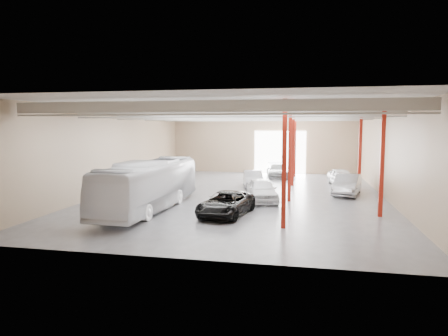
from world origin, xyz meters
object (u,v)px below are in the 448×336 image
(car_row_a, at_px, (262,190))
(car_right_near, at_px, (347,185))
(car_row_b, at_px, (253,179))
(car_row_c, at_px, (277,171))
(black_sedan, at_px, (226,204))
(car_right_far, at_px, (341,177))
(coach_bus, at_px, (149,185))

(car_row_a, relative_size, car_right_near, 0.97)
(car_row_b, bearing_deg, car_row_c, 64.86)
(black_sedan, xyz_separation_m, car_right_far, (8.18, 14.54, 0.05))
(coach_bus, bearing_deg, black_sedan, -6.09)
(car_right_far, bearing_deg, coach_bus, -146.04)
(car_row_a, distance_m, car_row_c, 14.36)
(car_right_near, bearing_deg, car_row_a, -134.53)
(black_sedan, distance_m, car_row_a, 5.47)
(car_row_b, distance_m, car_right_near, 8.49)
(car_right_near, distance_m, car_right_far, 5.20)
(black_sedan, bearing_deg, car_row_b, 98.84)
(car_row_b, bearing_deg, car_right_far, 4.86)
(coach_bus, distance_m, car_right_near, 16.07)
(car_right_near, bearing_deg, coach_bus, -134.68)
(black_sedan, xyz_separation_m, car_row_b, (0.14, 12.05, 0.02))
(car_row_a, distance_m, car_row_b, 7.03)
(black_sedan, distance_m, car_right_near, 12.42)
(coach_bus, height_order, black_sedan, coach_bus)
(coach_bus, distance_m, car_row_c, 20.17)
(car_right_near, bearing_deg, car_row_c, 134.73)
(car_row_c, height_order, car_right_far, car_right_far)
(coach_bus, relative_size, car_right_near, 2.33)
(car_row_c, bearing_deg, car_right_far, -47.64)
(car_row_c, bearing_deg, coach_bus, -120.27)
(car_right_near, relative_size, car_right_far, 1.10)
(car_row_a, distance_m, car_right_far, 11.38)
(coach_bus, xyz_separation_m, black_sedan, (5.37, -0.74, -0.91))
(black_sedan, bearing_deg, car_row_c, 94.11)
(car_row_a, relative_size, car_row_b, 1.08)
(car_row_c, bearing_deg, car_row_a, -99.90)
(car_right_far, bearing_deg, car_right_near, -101.58)
(car_row_c, height_order, car_right_near, car_right_near)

